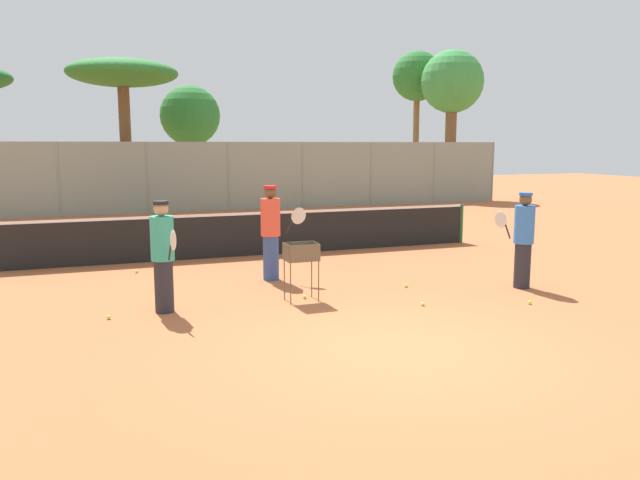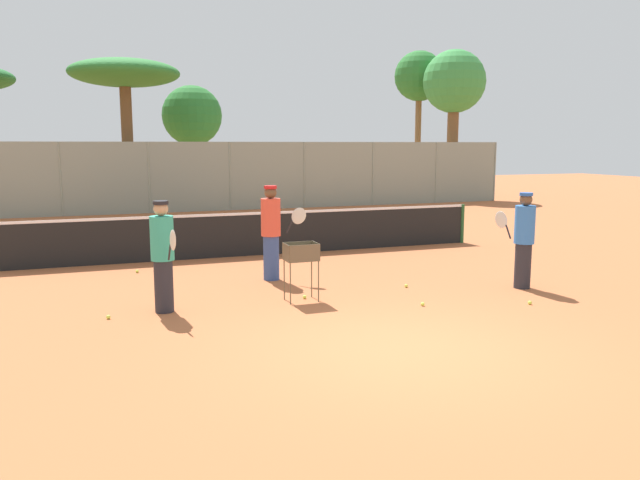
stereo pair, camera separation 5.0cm
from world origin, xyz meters
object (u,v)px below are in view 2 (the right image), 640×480
Objects in this scene: player_red_cap at (163,255)px; player_yellow_shirt at (271,231)px; player_white_outfit at (524,239)px; ball_cart at (301,257)px; parked_car at (345,184)px; tennis_net at (258,233)px.

player_yellow_shirt reaches higher than player_red_cap.
player_white_outfit reaches higher than ball_cart.
parked_car is at bearing -28.34° from player_white_outfit.
player_yellow_shirt is at bearing 116.40° from player_red_cap.
player_white_outfit reaches higher than tennis_net.
player_yellow_shirt is 1.86× the size of ball_cart.
player_white_outfit is 4.88m from player_yellow_shirt.
player_white_outfit is 6.62m from player_red_cap.
tennis_net is 11.55× the size of ball_cart.
player_yellow_shirt reaches higher than player_white_outfit.
player_red_cap is at bearing -116.82° from player_yellow_shirt.
ball_cart is (2.32, -0.07, -0.16)m from player_red_cap.
player_red_cap reaches higher than parked_car.
ball_cart is at bearing -64.23° from player_yellow_shirt.
tennis_net is at bearing 21.44° from player_white_outfit.
player_yellow_shirt is 1.86m from ball_cart.
player_yellow_shirt is 20.31m from parked_car.
player_red_cap is 22.97m from parked_car.
player_white_outfit is (3.84, -5.17, 0.39)m from tennis_net.
player_red_cap is 0.96× the size of player_yellow_shirt.
player_yellow_shirt is (-4.28, 2.35, 0.04)m from player_white_outfit.
player_red_cap reaches higher than tennis_net.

